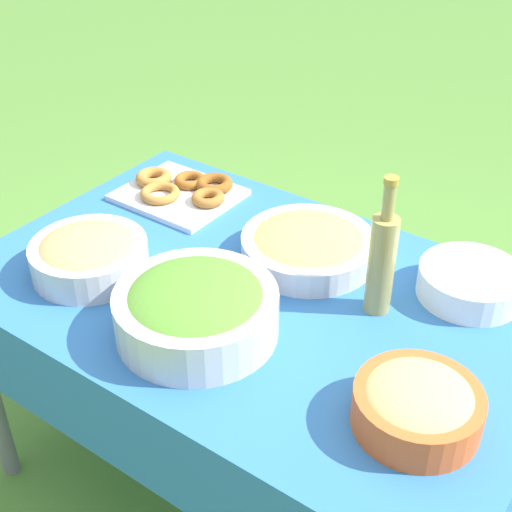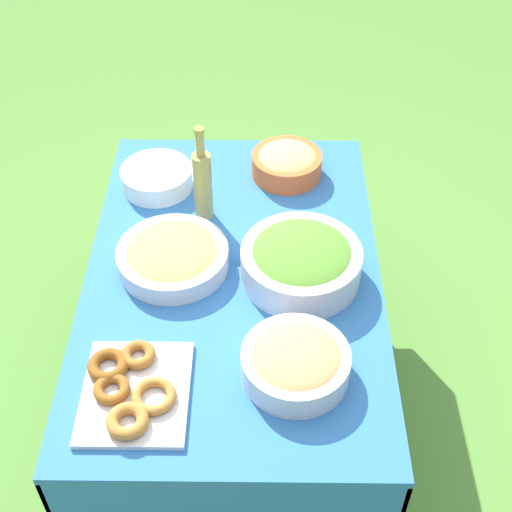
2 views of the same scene
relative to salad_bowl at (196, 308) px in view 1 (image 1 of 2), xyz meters
name	(u,v)px [view 1 (image 1 of 2)]	position (x,y,z in m)	size (l,w,h in m)	color
ground_plane	(258,484)	(0.02, 0.20, -0.78)	(14.00, 14.00, 0.00)	#568C38
picnic_table	(258,321)	(0.02, 0.20, -0.16)	(1.38, 0.89, 0.71)	#2D6BB2
salad_bowl	(196,308)	(0.00, 0.00, 0.00)	(0.36, 0.36, 0.13)	silver
pasta_bowl	(418,405)	(0.50, 0.03, -0.01)	(0.24, 0.24, 0.10)	#E05B28
donut_platter	(181,190)	(-0.43, 0.45, -0.05)	(0.34, 0.27, 0.05)	silver
plate_stack	(470,283)	(0.43, 0.47, -0.03)	(0.24, 0.24, 0.07)	white
olive_oil_bottle	(382,260)	(0.28, 0.30, 0.07)	(0.06, 0.06, 0.34)	#998E4C
bread_bowl	(89,254)	(-0.36, 0.03, -0.01)	(0.29, 0.29, 0.10)	silver
fruit_bowl	(308,245)	(0.04, 0.38, -0.03)	(0.34, 0.34, 0.08)	silver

